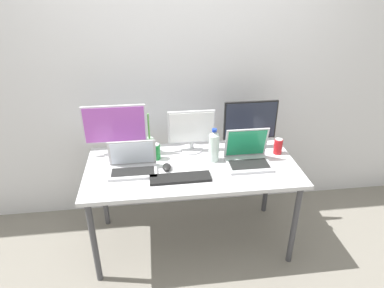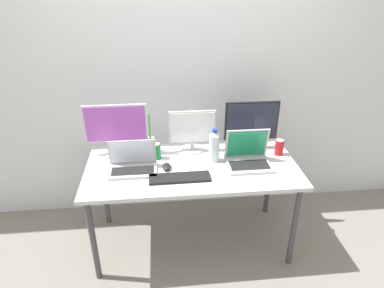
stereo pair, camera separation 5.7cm
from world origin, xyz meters
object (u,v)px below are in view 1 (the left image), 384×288
soda_can_by_laptop (156,152)px  monitor_left (115,129)px  laptop_silver (133,164)px  monitor_right (250,123)px  mouse_by_keyboard (167,167)px  keyboard_main (180,178)px  soda_can_near_keyboard (278,146)px  work_desk (192,173)px  monitor_center (192,130)px  bamboo_vase (150,144)px  laptop_secondary (248,156)px  water_bottle (214,146)px

soda_can_by_laptop → monitor_left: bearing=160.2°
laptop_silver → monitor_right: bearing=16.0°
laptop_silver → mouse_by_keyboard: (0.24, -0.01, -0.03)m
laptop_silver → soda_can_by_laptop: (0.17, 0.16, 0.01)m
monitor_right → keyboard_main: 0.76m
soda_can_near_keyboard → work_desk: bearing=-171.8°
monitor_right → monitor_center: bearing=-179.2°
laptop_silver → monitor_center: bearing=29.5°
keyboard_main → mouse_by_keyboard: bearing=119.9°
monitor_left → laptop_silver: (0.13, -0.26, -0.17)m
monitor_left → keyboard_main: (0.46, -0.42, -0.21)m
bamboo_vase → laptop_secondary: bearing=-20.7°
monitor_right → bamboo_vase: bearing=179.2°
monitor_left → bamboo_vase: size_ratio=1.46×
laptop_silver → water_bottle: 0.62m
bamboo_vase → keyboard_main: bearing=-65.0°
monitor_right → laptop_silver: monitor_right is taller
monitor_center → laptop_secondary: bearing=-33.3°
work_desk → soda_can_near_keyboard: size_ratio=12.50×
mouse_by_keyboard → bamboo_vase: size_ratio=0.31×
laptop_secondary → keyboard_main: size_ratio=0.76×
monitor_center → laptop_silver: 0.54m
work_desk → bamboo_vase: 0.42m
laptop_secondary → mouse_by_keyboard: bearing=-178.6°
monitor_center → bamboo_vase: monitor_center is taller
work_desk → bamboo_vase: bearing=139.9°
laptop_secondary → bamboo_vase: size_ratio=1.00×
soda_can_by_laptop → bamboo_vase: bearing=110.3°
keyboard_main → monitor_right: bearing=34.4°
soda_can_near_keyboard → laptop_secondary: bearing=-157.1°
monitor_center → laptop_silver: monitor_center is taller
monitor_right → laptop_silver: 0.99m
mouse_by_keyboard → soda_can_near_keyboard: size_ratio=0.79×
laptop_secondary → soda_can_by_laptop: bearing=167.5°
laptop_silver → mouse_by_keyboard: 0.25m
work_desk → soda_can_by_laptop: (-0.26, 0.13, 0.13)m
monitor_right → soda_can_near_keyboard: 0.28m
bamboo_vase → work_desk: bearing=-40.1°
monitor_left → monitor_right: size_ratio=1.11×
monitor_center → water_bottle: size_ratio=1.39×
work_desk → monitor_left: 0.68m
monitor_right → laptop_silver: bearing=-164.0°
monitor_left → work_desk: bearing=-23.4°
laptop_secondary → soda_can_near_keyboard: size_ratio=2.58×
monitor_center → soda_can_near_keyboard: size_ratio=2.94×
monitor_right → mouse_by_keyboard: bearing=-158.1°
bamboo_vase → monitor_right: bearing=-0.8°
monitor_right → bamboo_vase: (-0.81, 0.01, -0.14)m
monitor_center → laptop_silver: bearing=-150.5°
monitor_center → monitor_right: (0.47, 0.01, 0.03)m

